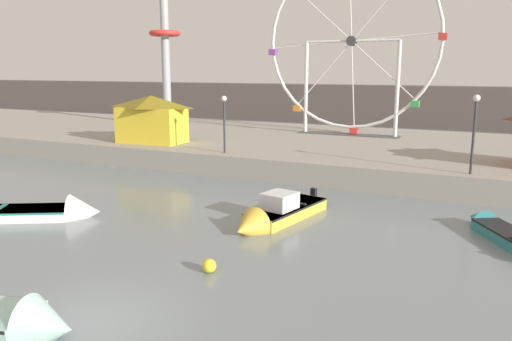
{
  "coord_description": "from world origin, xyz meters",
  "views": [
    {
      "loc": [
        8.64,
        -8.24,
        6.1
      ],
      "look_at": [
        -0.4,
        10.23,
        1.94
      ],
      "focal_mm": 35.13,
      "sensor_mm": 36.0,
      "label": 1
    }
  ],
  "objects_px": {
    "ferris_wheel_white_frame": "(352,44)",
    "promenade_lamp_near": "(475,122)",
    "motorboat_mustard_yellow": "(274,215)",
    "motorboat_white_red_stripe": "(45,212)",
    "motorboat_teal_painted": "(501,232)",
    "mooring_buoy_orange": "(209,266)",
    "carnival_booth_yellow_awning": "(152,118)",
    "promenade_lamp_far": "(224,115)",
    "drop_tower_steel_tower": "(166,62)"
  },
  "relations": [
    {
      "from": "ferris_wheel_white_frame",
      "to": "promenade_lamp_near",
      "type": "xyz_separation_m",
      "value": [
        9.11,
        -11.43,
        -4.19
      ]
    },
    {
      "from": "motorboat_mustard_yellow",
      "to": "promenade_lamp_near",
      "type": "bearing_deg",
      "value": 147.36
    },
    {
      "from": "promenade_lamp_near",
      "to": "motorboat_white_red_stripe",
      "type": "bearing_deg",
      "value": -145.36
    },
    {
      "from": "motorboat_mustard_yellow",
      "to": "motorboat_teal_painted",
      "type": "height_order",
      "value": "motorboat_mustard_yellow"
    },
    {
      "from": "motorboat_white_red_stripe",
      "to": "mooring_buoy_orange",
      "type": "xyz_separation_m",
      "value": [
        9.19,
        -1.94,
        -0.01
      ]
    },
    {
      "from": "motorboat_white_red_stripe",
      "to": "motorboat_teal_painted",
      "type": "bearing_deg",
      "value": -12.37
    },
    {
      "from": "motorboat_white_red_stripe",
      "to": "motorboat_teal_painted",
      "type": "height_order",
      "value": "motorboat_white_red_stripe"
    },
    {
      "from": "motorboat_teal_painted",
      "to": "promenade_lamp_near",
      "type": "bearing_deg",
      "value": -16.31
    },
    {
      "from": "motorboat_teal_painted",
      "to": "promenade_lamp_near",
      "type": "height_order",
      "value": "promenade_lamp_near"
    },
    {
      "from": "motorboat_white_red_stripe",
      "to": "mooring_buoy_orange",
      "type": "bearing_deg",
      "value": -42.08
    },
    {
      "from": "motorboat_teal_painted",
      "to": "promenade_lamp_near",
      "type": "relative_size",
      "value": 1.3
    },
    {
      "from": "carnival_booth_yellow_awning",
      "to": "mooring_buoy_orange",
      "type": "xyz_separation_m",
      "value": [
        13.34,
        -14.65,
        -2.69
      ]
    },
    {
      "from": "ferris_wheel_white_frame",
      "to": "promenade_lamp_far",
      "type": "distance_m",
      "value": 12.73
    },
    {
      "from": "motorboat_mustard_yellow",
      "to": "promenade_lamp_near",
      "type": "relative_size",
      "value": 1.55
    },
    {
      "from": "motorboat_mustard_yellow",
      "to": "carnival_booth_yellow_awning",
      "type": "bearing_deg",
      "value": -114.98
    },
    {
      "from": "drop_tower_steel_tower",
      "to": "carnival_booth_yellow_awning",
      "type": "bearing_deg",
      "value": -59.85
    },
    {
      "from": "motorboat_mustard_yellow",
      "to": "drop_tower_steel_tower",
      "type": "height_order",
      "value": "drop_tower_steel_tower"
    },
    {
      "from": "motorboat_teal_painted",
      "to": "carnival_booth_yellow_awning",
      "type": "relative_size",
      "value": 0.99
    },
    {
      "from": "ferris_wheel_white_frame",
      "to": "carnival_booth_yellow_awning",
      "type": "height_order",
      "value": "ferris_wheel_white_frame"
    },
    {
      "from": "ferris_wheel_white_frame",
      "to": "drop_tower_steel_tower",
      "type": "bearing_deg",
      "value": -177.48
    },
    {
      "from": "motorboat_teal_painted",
      "to": "promenade_lamp_far",
      "type": "height_order",
      "value": "promenade_lamp_far"
    },
    {
      "from": "motorboat_white_red_stripe",
      "to": "ferris_wheel_white_frame",
      "type": "xyz_separation_m",
      "value": [
        6.63,
        22.31,
        7.67
      ]
    },
    {
      "from": "motorboat_white_red_stripe",
      "to": "motorboat_teal_painted",
      "type": "distance_m",
      "value": 18.04
    },
    {
      "from": "motorboat_mustard_yellow",
      "to": "promenade_lamp_near",
      "type": "height_order",
      "value": "promenade_lamp_near"
    },
    {
      "from": "promenade_lamp_near",
      "to": "motorboat_mustard_yellow",
      "type": "bearing_deg",
      "value": -132.83
    },
    {
      "from": "motorboat_white_red_stripe",
      "to": "ferris_wheel_white_frame",
      "type": "bearing_deg",
      "value": 43.27
    },
    {
      "from": "promenade_lamp_near",
      "to": "mooring_buoy_orange",
      "type": "bearing_deg",
      "value": -117.08
    },
    {
      "from": "ferris_wheel_white_frame",
      "to": "drop_tower_steel_tower",
      "type": "xyz_separation_m",
      "value": [
        -15.94,
        -0.7,
        -1.17
      ]
    },
    {
      "from": "motorboat_teal_painted",
      "to": "promenade_lamp_near",
      "type": "xyz_separation_m",
      "value": [
        -1.44,
        5.35,
        3.47
      ]
    },
    {
      "from": "drop_tower_steel_tower",
      "to": "mooring_buoy_orange",
      "type": "height_order",
      "value": "drop_tower_steel_tower"
    },
    {
      "from": "promenade_lamp_far",
      "to": "mooring_buoy_orange",
      "type": "bearing_deg",
      "value": -62.29
    },
    {
      "from": "carnival_booth_yellow_awning",
      "to": "drop_tower_steel_tower",
      "type": "bearing_deg",
      "value": 115.99
    },
    {
      "from": "motorboat_teal_painted",
      "to": "carnival_booth_yellow_awning",
      "type": "height_order",
      "value": "carnival_booth_yellow_awning"
    },
    {
      "from": "motorboat_white_red_stripe",
      "to": "carnival_booth_yellow_awning",
      "type": "bearing_deg",
      "value": 77.88
    },
    {
      "from": "carnival_booth_yellow_awning",
      "to": "promenade_lamp_near",
      "type": "bearing_deg",
      "value": -9.45
    },
    {
      "from": "motorboat_white_red_stripe",
      "to": "mooring_buoy_orange",
      "type": "relative_size",
      "value": 13.15
    },
    {
      "from": "motorboat_mustard_yellow",
      "to": "promenade_lamp_far",
      "type": "distance_m",
      "value": 10.59
    },
    {
      "from": "motorboat_teal_painted",
      "to": "ferris_wheel_white_frame",
      "type": "relative_size",
      "value": 0.36
    },
    {
      "from": "drop_tower_steel_tower",
      "to": "mooring_buoy_orange",
      "type": "distance_m",
      "value": 30.64
    },
    {
      "from": "motorboat_white_red_stripe",
      "to": "drop_tower_steel_tower",
      "type": "distance_m",
      "value": 24.41
    },
    {
      "from": "motorboat_white_red_stripe",
      "to": "carnival_booth_yellow_awning",
      "type": "distance_m",
      "value": 13.64
    },
    {
      "from": "ferris_wheel_white_frame",
      "to": "motorboat_white_red_stripe",
      "type": "bearing_deg",
      "value": -106.55
    },
    {
      "from": "motorboat_mustard_yellow",
      "to": "drop_tower_steel_tower",
      "type": "bearing_deg",
      "value": -124.6
    },
    {
      "from": "drop_tower_steel_tower",
      "to": "carnival_booth_yellow_awning",
      "type": "height_order",
      "value": "drop_tower_steel_tower"
    },
    {
      "from": "motorboat_mustard_yellow",
      "to": "promenade_lamp_far",
      "type": "relative_size",
      "value": 1.72
    },
    {
      "from": "motorboat_teal_painted",
      "to": "motorboat_white_red_stripe",
      "type": "bearing_deg",
      "value": 76.47
    },
    {
      "from": "promenade_lamp_far",
      "to": "drop_tower_steel_tower",
      "type": "bearing_deg",
      "value": 138.06
    },
    {
      "from": "motorboat_white_red_stripe",
      "to": "promenade_lamp_far",
      "type": "xyz_separation_m",
      "value": [
        2.31,
        11.17,
        3.27
      ]
    },
    {
      "from": "ferris_wheel_white_frame",
      "to": "promenade_lamp_near",
      "type": "height_order",
      "value": "ferris_wheel_white_frame"
    },
    {
      "from": "motorboat_teal_painted",
      "to": "motorboat_mustard_yellow",
      "type": "bearing_deg",
      "value": 72.3
    }
  ]
}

